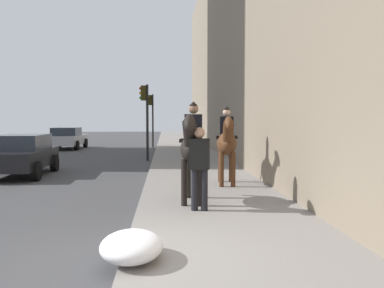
% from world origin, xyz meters
% --- Properties ---
extents(sidewalk_slab, '(120.00, 3.51, 0.12)m').
position_xyz_m(sidewalk_slab, '(0.00, -1.76, 0.06)').
color(sidewalk_slab, gray).
rests_on(sidewalk_slab, ground).
extents(mounted_horse_near, '(2.15, 0.78, 2.26)m').
position_xyz_m(mounted_horse_near, '(3.48, -1.22, 1.37)').
color(mounted_horse_near, black).
rests_on(mounted_horse_near, sidewalk_slab).
extents(mounted_horse_far, '(2.15, 0.70, 2.23)m').
position_xyz_m(mounted_horse_far, '(5.87, -2.34, 1.34)').
color(mounted_horse_far, '#4C2B16').
rests_on(mounted_horse_far, sidewalk_slab).
extents(pedestrian_greeting, '(0.33, 0.44, 1.70)m').
position_xyz_m(pedestrian_greeting, '(2.66, -1.29, 1.10)').
color(pedestrian_greeting, black).
rests_on(pedestrian_greeting, sidewalk_slab).
extents(car_near_lane, '(3.91, 2.08, 1.44)m').
position_xyz_m(car_near_lane, '(8.98, 4.47, 0.76)').
color(car_near_lane, black).
rests_on(car_near_lane, ground).
extents(car_mid_lane, '(4.21, 2.08, 1.44)m').
position_xyz_m(car_mid_lane, '(21.91, 5.93, 0.74)').
color(car_mid_lane, '#B7BABF').
rests_on(car_mid_lane, ground).
extents(traffic_light_near_curb, '(0.20, 0.44, 3.63)m').
position_xyz_m(traffic_light_near_curb, '(13.87, 0.34, 2.44)').
color(traffic_light_near_curb, black).
rests_on(traffic_light_near_curb, ground).
extents(traffic_light_far_curb, '(0.20, 0.44, 3.74)m').
position_xyz_m(traffic_light_far_curb, '(23.19, 0.36, 2.51)').
color(traffic_light_far_curb, black).
rests_on(traffic_light_far_curb, ground).
extents(snow_pile_near, '(1.08, 0.83, 0.37)m').
position_xyz_m(snow_pile_near, '(-0.18, -0.15, 0.31)').
color(snow_pile_near, white).
rests_on(snow_pile_near, sidewalk_slab).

